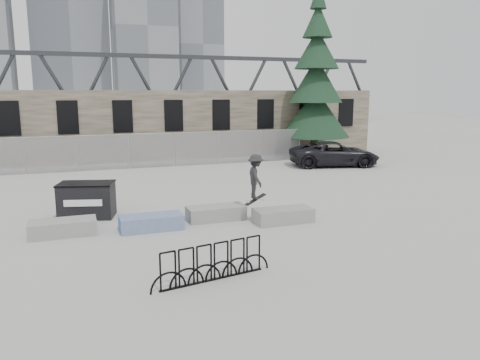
{
  "coord_description": "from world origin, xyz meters",
  "views": [
    {
      "loc": [
        -3.06,
        -14.94,
        4.39
      ],
      "look_at": [
        2.5,
        0.48,
        1.3
      ],
      "focal_mm": 35.0,
      "sensor_mm": 36.0,
      "label": 1
    }
  ],
  "objects_px": {
    "planter_offset": "(283,215)",
    "bike_rack": "(213,263)",
    "planter_center_left": "(151,222)",
    "spruce_tree": "(316,87)",
    "planter_far_left": "(63,227)",
    "suv": "(334,154)",
    "skateboarder": "(256,177)",
    "dumpster": "(87,200)",
    "planter_center_right": "(216,212)"
  },
  "relations": [
    {
      "from": "planter_far_left",
      "to": "bike_rack",
      "type": "bearing_deg",
      "value": -56.0
    },
    {
      "from": "planter_center_left",
      "to": "skateboarder",
      "type": "bearing_deg",
      "value": -4.81
    },
    {
      "from": "planter_far_left",
      "to": "skateboarder",
      "type": "bearing_deg",
      "value": -5.76
    },
    {
      "from": "planter_offset",
      "to": "spruce_tree",
      "type": "xyz_separation_m",
      "value": [
        8.94,
        14.18,
        4.47
      ]
    },
    {
      "from": "planter_far_left",
      "to": "suv",
      "type": "bearing_deg",
      "value": 31.31
    },
    {
      "from": "bike_rack",
      "to": "spruce_tree",
      "type": "relative_size",
      "value": 0.27
    },
    {
      "from": "planter_center_right",
      "to": "suv",
      "type": "xyz_separation_m",
      "value": [
        10.24,
        9.15,
        0.47
      ]
    },
    {
      "from": "planter_offset",
      "to": "planter_center_left",
      "type": "bearing_deg",
      "value": 171.46
    },
    {
      "from": "spruce_tree",
      "to": "skateboarder",
      "type": "distance_m",
      "value": 17.24
    },
    {
      "from": "bike_rack",
      "to": "suv",
      "type": "bearing_deg",
      "value": 50.26
    },
    {
      "from": "planter_offset",
      "to": "bike_rack",
      "type": "relative_size",
      "value": 0.65
    },
    {
      "from": "bike_rack",
      "to": "skateboarder",
      "type": "relative_size",
      "value": 1.79
    },
    {
      "from": "planter_offset",
      "to": "spruce_tree",
      "type": "bearing_deg",
      "value": 57.75
    },
    {
      "from": "planter_offset",
      "to": "bike_rack",
      "type": "bearing_deg",
      "value": -132.67
    },
    {
      "from": "planter_center_right",
      "to": "planter_offset",
      "type": "distance_m",
      "value": 2.35
    },
    {
      "from": "planter_center_right",
      "to": "skateboarder",
      "type": "xyz_separation_m",
      "value": [
        1.19,
        -0.74,
        1.31
      ]
    },
    {
      "from": "planter_offset",
      "to": "skateboarder",
      "type": "xyz_separation_m",
      "value": [
        -0.88,
        0.36,
        1.31
      ]
    },
    {
      "from": "planter_center_left",
      "to": "spruce_tree",
      "type": "bearing_deg",
      "value": 45.39
    },
    {
      "from": "planter_far_left",
      "to": "suv",
      "type": "distance_m",
      "value": 17.84
    },
    {
      "from": "dumpster",
      "to": "skateboarder",
      "type": "distance_m",
      "value": 6.07
    },
    {
      "from": "planter_far_left",
      "to": "planter_center_left",
      "type": "bearing_deg",
      "value": -6.99
    },
    {
      "from": "planter_center_left",
      "to": "planter_offset",
      "type": "distance_m",
      "value": 4.44
    },
    {
      "from": "dumpster",
      "to": "suv",
      "type": "bearing_deg",
      "value": 41.83
    },
    {
      "from": "planter_center_left",
      "to": "skateboarder",
      "type": "relative_size",
      "value": 1.16
    },
    {
      "from": "planter_far_left",
      "to": "suv",
      "type": "relative_size",
      "value": 0.38
    },
    {
      "from": "planter_center_right",
      "to": "skateboarder",
      "type": "height_order",
      "value": "skateboarder"
    },
    {
      "from": "planter_center_left",
      "to": "skateboarder",
      "type": "xyz_separation_m",
      "value": [
        3.51,
        -0.3,
        1.31
      ]
    },
    {
      "from": "planter_offset",
      "to": "spruce_tree",
      "type": "relative_size",
      "value": 0.17
    },
    {
      "from": "planter_offset",
      "to": "skateboarder",
      "type": "height_order",
      "value": "skateboarder"
    },
    {
      "from": "dumpster",
      "to": "skateboarder",
      "type": "height_order",
      "value": "skateboarder"
    },
    {
      "from": "planter_far_left",
      "to": "bike_rack",
      "type": "xyz_separation_m",
      "value": [
        3.37,
        -5.0,
        0.18
      ]
    },
    {
      "from": "planter_center_right",
      "to": "skateboarder",
      "type": "distance_m",
      "value": 1.92
    },
    {
      "from": "planter_far_left",
      "to": "planter_center_left",
      "type": "height_order",
      "value": "same"
    },
    {
      "from": "planter_center_left",
      "to": "planter_offset",
      "type": "xyz_separation_m",
      "value": [
        4.39,
        -0.66,
        0.0
      ]
    },
    {
      "from": "planter_far_left",
      "to": "planter_center_right",
      "type": "height_order",
      "value": "same"
    },
    {
      "from": "skateboarder",
      "to": "planter_center_left",
      "type": "bearing_deg",
      "value": 90.74
    },
    {
      "from": "dumpster",
      "to": "planter_far_left",
      "type": "bearing_deg",
      "value": -96.72
    },
    {
      "from": "planter_center_right",
      "to": "planter_far_left",
      "type": "bearing_deg",
      "value": -178.65
    },
    {
      "from": "bike_rack",
      "to": "planter_center_left",
      "type": "bearing_deg",
      "value": 98.41
    },
    {
      "from": "planter_offset",
      "to": "suv",
      "type": "bearing_deg",
      "value": 51.48
    },
    {
      "from": "planter_far_left",
      "to": "suv",
      "type": "height_order",
      "value": "suv"
    },
    {
      "from": "planter_center_right",
      "to": "planter_offset",
      "type": "relative_size",
      "value": 1.0
    },
    {
      "from": "planter_offset",
      "to": "suv",
      "type": "distance_m",
      "value": 13.12
    },
    {
      "from": "bike_rack",
      "to": "suv",
      "type": "distance_m",
      "value": 18.56
    },
    {
      "from": "spruce_tree",
      "to": "skateboarder",
      "type": "xyz_separation_m",
      "value": [
        -9.82,
        -13.81,
        -3.16
      ]
    },
    {
      "from": "suv",
      "to": "spruce_tree",
      "type": "bearing_deg",
      "value": 2.79
    },
    {
      "from": "skateboarder",
      "to": "planter_offset",
      "type": "bearing_deg",
      "value": -106.92
    },
    {
      "from": "planter_offset",
      "to": "bike_rack",
      "type": "height_order",
      "value": "bike_rack"
    },
    {
      "from": "spruce_tree",
      "to": "suv",
      "type": "height_order",
      "value": "spruce_tree"
    },
    {
      "from": "planter_far_left",
      "to": "planter_offset",
      "type": "distance_m",
      "value": 7.14
    }
  ]
}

